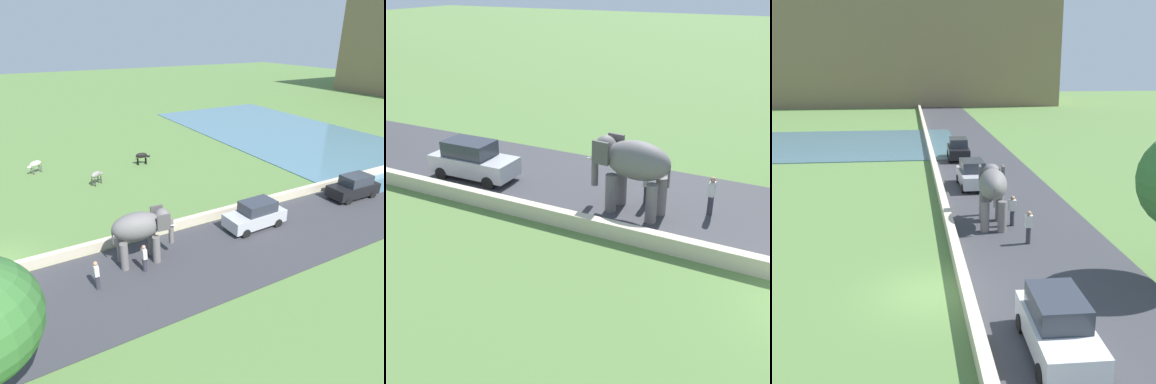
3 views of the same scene
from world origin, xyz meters
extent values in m
plane|color=#567A3D|center=(0.00, 0.00, 0.00)|extent=(220.00, 220.00, 0.00)
cube|color=#38383D|center=(5.00, 20.00, 0.03)|extent=(7.00, 120.00, 0.06)
cube|color=beige|center=(1.20, 18.00, 0.31)|extent=(0.40, 110.00, 0.62)
cube|color=slate|center=(-14.00, 33.13, 0.04)|extent=(36.00, 18.00, 0.08)
cube|color=#7F6B4C|center=(-6.00, 83.93, 10.61)|extent=(64.00, 28.00, 21.22)
ellipsoid|color=slate|center=(3.42, 7.01, 2.24)|extent=(1.68, 2.84, 1.50)
cylinder|color=slate|center=(3.10, 7.93, 0.80)|extent=(0.44, 0.44, 1.60)
cylinder|color=slate|center=(3.94, 7.84, 0.80)|extent=(0.44, 0.44, 1.60)
cylinder|color=slate|center=(2.91, 6.18, 0.80)|extent=(0.44, 0.44, 1.60)
cylinder|color=slate|center=(3.75, 6.09, 0.80)|extent=(0.44, 0.44, 1.60)
ellipsoid|color=slate|center=(3.58, 8.42, 2.42)|extent=(1.09, 1.00, 1.10)
cube|color=#504C4C|center=(2.97, 8.35, 2.46)|extent=(0.20, 0.71, 0.90)
cube|color=#504C4C|center=(4.16, 8.22, 2.46)|extent=(0.20, 0.71, 0.90)
cylinder|color=slate|center=(3.63, 8.89, 1.54)|extent=(0.28, 0.28, 1.50)
cone|color=silver|center=(3.40, 8.85, 1.99)|extent=(0.18, 0.57, 0.17)
cone|color=silver|center=(3.84, 8.80, 1.99)|extent=(0.18, 0.57, 0.17)
cylinder|color=#504C4C|center=(3.28, 5.70, 1.89)|extent=(0.08, 0.08, 0.90)
cylinder|color=#33333D|center=(4.43, 6.93, 0.42)|extent=(0.22, 0.22, 0.85)
cube|color=silver|center=(4.43, 6.93, 1.13)|extent=(0.36, 0.22, 0.56)
sphere|color=tan|center=(4.43, 6.93, 1.52)|extent=(0.22, 0.22, 0.22)
cylinder|color=#33333D|center=(4.65, 4.37, 0.42)|extent=(0.22, 0.22, 0.85)
cube|color=silver|center=(4.65, 4.37, 1.13)|extent=(0.36, 0.22, 0.56)
sphere|color=tan|center=(4.65, 4.37, 1.52)|extent=(0.22, 0.22, 0.22)
cube|color=white|center=(3.42, -4.27, 0.70)|extent=(1.76, 4.02, 0.80)
cube|color=#2D333D|center=(3.43, -4.07, 1.45)|extent=(1.48, 2.22, 0.70)
cylinder|color=black|center=(4.21, -5.59, 0.30)|extent=(0.19, 0.60, 0.60)
cylinder|color=black|center=(2.60, -5.56, 0.30)|extent=(0.19, 0.60, 0.60)
cylinder|color=black|center=(4.25, -2.99, 0.30)|extent=(0.19, 0.60, 0.60)
cylinder|color=black|center=(2.64, -2.96, 0.30)|extent=(0.19, 0.60, 0.60)
cube|color=black|center=(3.42, 24.30, 0.70)|extent=(1.83, 4.05, 0.80)
cube|color=#2D333D|center=(3.43, 24.50, 1.45)|extent=(1.52, 2.25, 0.70)
cylinder|color=black|center=(4.19, 22.97, 0.30)|extent=(0.20, 0.61, 0.60)
cylinder|color=black|center=(2.58, 23.02, 0.30)|extent=(0.20, 0.61, 0.60)
cylinder|color=black|center=(4.27, 25.57, 0.30)|extent=(0.20, 0.61, 0.60)
cylinder|color=black|center=(2.66, 25.62, 0.30)|extent=(0.20, 0.61, 0.60)
cube|color=#B7B7BC|center=(3.42, 14.93, 0.70)|extent=(1.80, 4.04, 0.80)
cube|color=#2D333D|center=(3.42, 15.13, 1.45)|extent=(1.50, 2.23, 0.70)
cylinder|color=black|center=(4.26, 13.65, 0.30)|extent=(0.19, 0.60, 0.60)
cylinder|color=black|center=(2.65, 13.61, 0.30)|extent=(0.19, 0.60, 0.60)
cylinder|color=black|center=(4.20, 16.25, 0.30)|extent=(0.19, 0.60, 0.60)
cylinder|color=black|center=(2.59, 16.21, 0.30)|extent=(0.19, 0.60, 0.60)
camera|label=1|loc=(19.45, 1.31, 11.55)|focal=34.02mm
camera|label=2|loc=(-13.25, 0.74, 8.71)|focal=46.54mm
camera|label=3|loc=(-0.64, -16.43, 8.29)|focal=46.17mm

